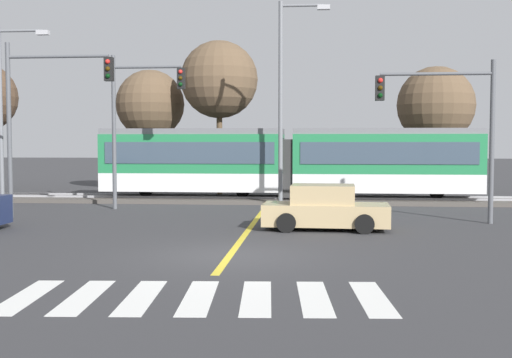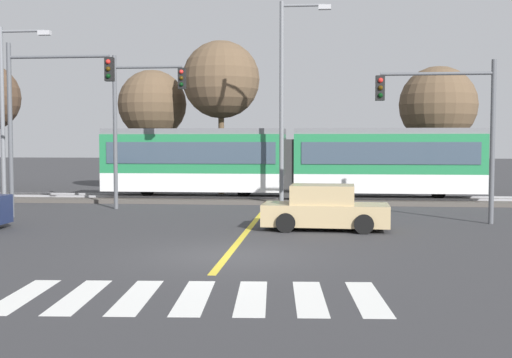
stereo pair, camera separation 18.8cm
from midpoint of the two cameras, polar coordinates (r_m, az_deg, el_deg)
name	(u,v)px [view 2 (the right image)]	position (r m, az deg, el deg)	size (l,w,h in m)	color
ground_plane	(228,255)	(16.82, -2.23, -6.81)	(200.00, 200.00, 0.00)	#333335
track_bed	(271,199)	(31.94, 1.52, -1.83)	(120.00, 4.00, 0.18)	#4C4742
rail_near	(270,198)	(31.21, 1.43, -1.69)	(120.00, 0.08, 0.10)	#939399
rail_far	(272,195)	(32.64, 1.61, -1.47)	(120.00, 0.08, 0.10)	#939399
light_rail_tram	(290,160)	(31.76, 3.18, 1.68)	(18.50, 2.64, 3.43)	silver
crosswalk_stripe_0	(23,296)	(13.25, -19.64, -9.76)	(0.56, 2.80, 0.01)	silver
crosswalk_stripe_1	(79,296)	(12.90, -15.01, -10.04)	(0.56, 2.80, 0.01)	silver
crosswalk_stripe_2	(137,297)	(12.63, -10.15, -10.26)	(0.56, 2.80, 0.01)	silver
crosswalk_stripe_3	(194,297)	(12.46, -5.11, -10.41)	(0.56, 2.80, 0.01)	silver
crosswalk_stripe_4	(252,297)	(12.38, 0.04, -10.49)	(0.56, 2.80, 0.01)	silver
crosswalk_stripe_5	(310,298)	(12.40, 5.22, -10.48)	(0.56, 2.80, 0.01)	silver
crosswalk_stripe_6	(368,298)	(12.51, 10.34, -10.39)	(0.56, 2.80, 0.01)	silver
lane_centre_line	(250,228)	(22.12, -0.32, -4.36)	(0.20, 15.84, 0.01)	gold
sedan_crossing	(325,209)	(21.71, 6.39, -2.67)	(4.27, 2.06, 1.52)	tan
traffic_light_mid_left	(43,104)	(26.18, -18.20, 6.38)	(4.25, 0.38, 6.78)	#515459
traffic_light_mid_right	(451,115)	(24.23, 17.17, 5.42)	(4.25, 0.38, 5.89)	#515459
traffic_light_far_left	(137,110)	(28.55, -10.34, 6.04)	(3.25, 0.38, 6.72)	#515459
street_lamp_west	(7,104)	(31.72, -21.08, 6.26)	(2.47, 0.28, 8.20)	slate
street_lamp_centre	(286,92)	(29.28, 2.88, 7.77)	(2.30, 0.28, 9.26)	slate
bare_tree_west	(152,104)	(38.27, -9.06, 6.56)	(3.99, 3.99, 7.16)	brown
bare_tree_east	(221,80)	(36.11, -2.97, 8.78)	(4.31, 4.31, 8.57)	brown
bare_tree_far_east	(438,105)	(38.05, 16.01, 6.32)	(4.39, 4.39, 7.24)	brown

